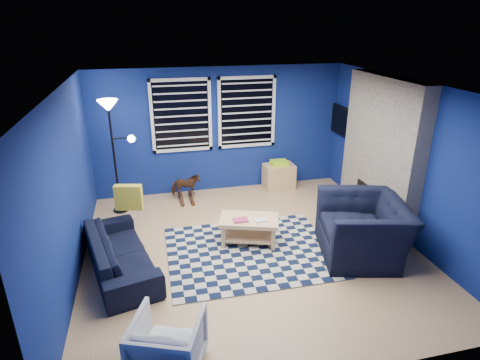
# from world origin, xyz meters

# --- Properties ---
(floor) EXTENTS (5.00, 5.00, 0.00)m
(floor) POSITION_xyz_m (0.00, 0.00, 0.00)
(floor) COLOR tan
(floor) RESTS_ON ground
(ceiling) EXTENTS (5.00, 5.00, 0.00)m
(ceiling) POSITION_xyz_m (0.00, 0.00, 2.50)
(ceiling) COLOR white
(ceiling) RESTS_ON wall_back
(wall_back) EXTENTS (5.00, 0.00, 5.00)m
(wall_back) POSITION_xyz_m (0.00, 2.50, 1.25)
(wall_back) COLOR navy
(wall_back) RESTS_ON floor
(wall_left) EXTENTS (0.00, 5.00, 5.00)m
(wall_left) POSITION_xyz_m (-2.50, 0.00, 1.25)
(wall_left) COLOR navy
(wall_left) RESTS_ON floor
(wall_right) EXTENTS (0.00, 5.00, 5.00)m
(wall_right) POSITION_xyz_m (2.50, 0.00, 1.25)
(wall_right) COLOR navy
(wall_right) RESTS_ON floor
(fireplace) EXTENTS (0.65, 2.00, 2.50)m
(fireplace) POSITION_xyz_m (2.36, 0.50, 1.20)
(fireplace) COLOR gray
(fireplace) RESTS_ON floor
(window_left) EXTENTS (1.17, 0.06, 1.42)m
(window_left) POSITION_xyz_m (-0.75, 2.46, 1.60)
(window_left) COLOR black
(window_left) RESTS_ON wall_back
(window_right) EXTENTS (1.17, 0.06, 1.42)m
(window_right) POSITION_xyz_m (0.55, 2.46, 1.60)
(window_right) COLOR black
(window_right) RESTS_ON wall_back
(tv) EXTENTS (0.07, 1.00, 0.58)m
(tv) POSITION_xyz_m (2.45, 2.00, 1.40)
(tv) COLOR black
(tv) RESTS_ON wall_right
(rug) EXTENTS (2.52, 2.02, 0.02)m
(rug) POSITION_xyz_m (-0.03, -0.06, 0.01)
(rug) COLOR black
(rug) RESTS_ON floor
(sofa) EXTENTS (2.02, 1.16, 0.55)m
(sofa) POSITION_xyz_m (-1.93, -0.08, 0.28)
(sofa) COLOR black
(sofa) RESTS_ON floor
(armchair_big) EXTENTS (1.57, 1.45, 0.87)m
(armchair_big) POSITION_xyz_m (1.58, -0.49, 0.43)
(armchair_big) COLOR black
(armchair_big) RESTS_ON floor
(armchair_bent) EXTENTS (0.88, 0.89, 0.63)m
(armchair_bent) POSITION_xyz_m (-1.40, -2.00, 0.31)
(armchair_bent) COLOR gray
(armchair_bent) RESTS_ON floor
(rocking_horse) EXTENTS (0.25, 0.55, 0.47)m
(rocking_horse) POSITION_xyz_m (-0.77, 2.07, 0.30)
(rocking_horse) COLOR #4E2F19
(rocking_horse) RESTS_ON floor
(coffee_table) EXTENTS (1.03, 0.79, 0.46)m
(coffee_table) POSITION_xyz_m (0.02, 0.21, 0.32)
(coffee_table) COLOR #DDB07C
(coffee_table) RESTS_ON rug
(cabinet) EXTENTS (0.64, 0.44, 0.61)m
(cabinet) POSITION_xyz_m (1.19, 2.23, 0.27)
(cabinet) COLOR #DDB07C
(cabinet) RESTS_ON floor
(floor_lamp) EXTENTS (0.56, 0.35, 2.07)m
(floor_lamp) POSITION_xyz_m (-2.00, 1.87, 1.70)
(floor_lamp) COLOR black
(floor_lamp) RESTS_ON floor
(throw_pillow) EXTENTS (0.44, 0.22, 0.40)m
(throw_pillow) POSITION_xyz_m (-1.78, 0.74, 0.75)
(throw_pillow) COLOR gold
(throw_pillow) RESTS_ON sofa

